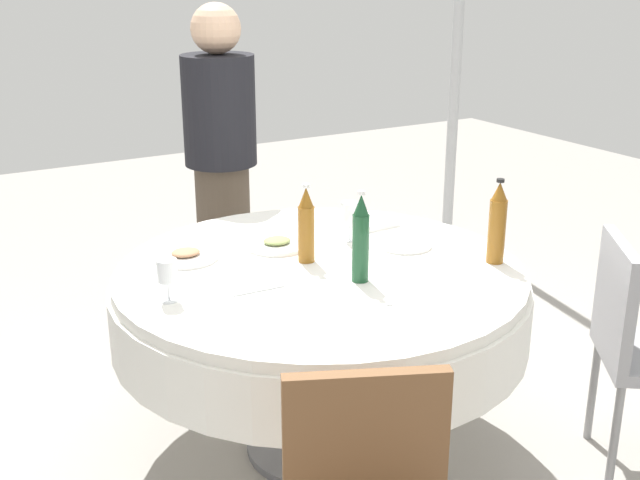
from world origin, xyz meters
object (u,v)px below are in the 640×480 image
(bottle_amber_rear, at_px, (306,226))
(plate_east, at_px, (277,244))
(bottle_dark_green_south, at_px, (361,239))
(plate_outer, at_px, (405,244))
(person_rear, at_px, (221,168))
(bottle_amber_right, at_px, (497,224))
(wine_glass_near, at_px, (167,273))
(wine_glass_mid, at_px, (350,213))
(dining_table, at_px, (320,305))
(chair_north, at_px, (640,338))
(plate_front, at_px, (186,256))

(bottle_amber_rear, bearing_deg, plate_east, -83.17)
(bottle_dark_green_south, distance_m, plate_outer, 0.42)
(bottle_amber_rear, bearing_deg, person_rear, -97.38)
(bottle_amber_right, xyz_separation_m, plate_outer, (0.18, -0.30, -0.14))
(wine_glass_near, bearing_deg, wine_glass_mid, -165.46)
(dining_table, height_order, bottle_dark_green_south, bottle_dark_green_south)
(wine_glass_near, height_order, chair_north, wine_glass_near)
(bottle_amber_rear, xyz_separation_m, bottle_amber_right, (-0.58, 0.35, 0.01))
(bottle_dark_green_south, xyz_separation_m, chair_north, (-0.86, 0.49, -0.37))
(wine_glass_mid, bearing_deg, wine_glass_near, 14.54)
(bottle_dark_green_south, distance_m, person_rear, 1.33)
(bottle_amber_right, bearing_deg, person_rear, -72.65)
(bottle_dark_green_south, relative_size, wine_glass_mid, 2.05)
(bottle_amber_right, relative_size, plate_front, 1.33)
(plate_front, bearing_deg, bottle_dark_green_south, 131.30)
(dining_table, distance_m, bottle_amber_rear, 0.29)
(bottle_amber_right, height_order, chair_north, bottle_amber_right)
(wine_glass_mid, xyz_separation_m, plate_east, (0.28, -0.07, -0.10))
(wine_glass_mid, bearing_deg, bottle_dark_green_south, 62.77)
(plate_outer, height_order, plate_east, plate_east)
(wine_glass_mid, distance_m, chair_north, 1.14)
(plate_outer, bearing_deg, dining_table, 4.76)
(dining_table, xyz_separation_m, plate_outer, (-0.39, -0.03, 0.15))
(dining_table, xyz_separation_m, wine_glass_mid, (-0.25, -0.20, 0.26))
(wine_glass_near, xyz_separation_m, plate_front, (-0.19, -0.33, -0.08))
(plate_front, bearing_deg, wine_glass_mid, 169.06)
(dining_table, distance_m, plate_front, 0.52)
(bottle_amber_rear, height_order, plate_outer, bottle_amber_rear)
(person_rear, bearing_deg, wine_glass_mid, -76.44)
(wine_glass_near, bearing_deg, bottle_amber_right, 167.25)
(plate_front, bearing_deg, chair_north, 142.68)
(plate_front, height_order, plate_outer, plate_front)
(chair_north, bearing_deg, plate_outer, -107.21)
(bottle_dark_green_south, xyz_separation_m, plate_outer, (-0.34, -0.21, -0.14))
(bottle_amber_right, xyz_separation_m, person_rear, (0.44, -1.42, -0.05))
(plate_outer, distance_m, chair_north, 0.90)
(bottle_amber_rear, relative_size, plate_front, 1.24)
(wine_glass_near, relative_size, plate_outer, 0.69)
(plate_east, bearing_deg, person_rear, -100.35)
(plate_front, bearing_deg, plate_east, 171.41)
(bottle_dark_green_south, distance_m, plate_east, 0.47)
(dining_table, relative_size, plate_front, 6.34)
(bottle_dark_green_south, bearing_deg, plate_front, -48.70)
(wine_glass_near, xyz_separation_m, plate_outer, (-0.96, -0.04, -0.09))
(bottle_dark_green_south, relative_size, chair_north, 0.36)
(dining_table, relative_size, wine_glass_near, 10.53)
(dining_table, relative_size, wine_glass_mid, 9.62)
(bottle_amber_right, xyz_separation_m, wine_glass_mid, (0.32, -0.47, -0.04))
(wine_glass_near, relative_size, wine_glass_mid, 0.91)
(dining_table, distance_m, person_rear, 1.19)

